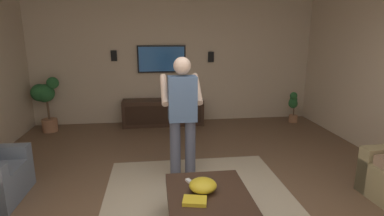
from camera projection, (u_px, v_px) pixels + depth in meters
wall_back_tv at (175, 57)px, 6.61m from camera, size 0.10×6.24×2.84m
coffee_table at (209, 204)px, 3.00m from camera, size 1.00×0.80×0.40m
media_console at (163, 112)px, 6.53m from camera, size 0.45×1.70×0.55m
tv at (162, 59)px, 6.49m from camera, size 0.05×1.02×0.57m
person_standing at (182, 112)px, 3.95m from camera, size 0.54×0.54×1.64m
potted_plant_tall at (45, 97)px, 6.02m from camera, size 0.38×0.55×1.09m
potted_plant_short at (293, 105)px, 6.66m from camera, size 0.22×0.23×0.69m
bowl at (203, 185)px, 3.02m from camera, size 0.28×0.28×0.12m
remote_white at (191, 182)px, 3.19m from camera, size 0.15×0.10×0.02m
book at (195, 201)px, 2.82m from camera, size 0.20×0.25×0.04m
vase_round at (171, 94)px, 6.47m from camera, size 0.22×0.22×0.22m
wall_speaker_left at (211, 57)px, 6.63m from camera, size 0.06×0.12×0.22m
wall_speaker_right at (114, 56)px, 6.37m from camera, size 0.06×0.12×0.22m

